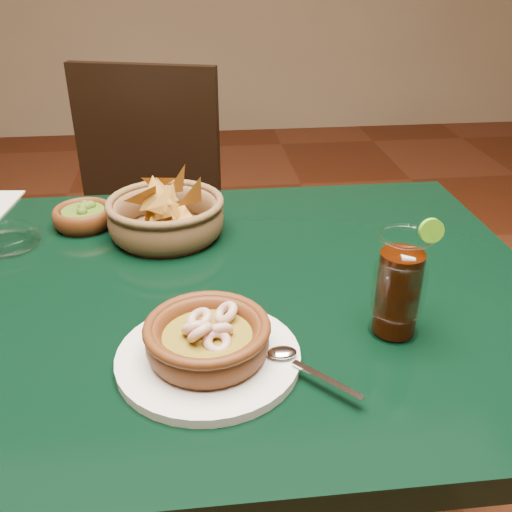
{
  "coord_description": "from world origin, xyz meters",
  "views": [
    {
      "loc": [
        0.06,
        -0.76,
        1.21
      ],
      "look_at": [
        0.14,
        -0.02,
        0.81
      ],
      "focal_mm": 40.0,
      "sensor_mm": 36.0,
      "label": 1
    }
  ],
  "objects": [
    {
      "name": "dining_table",
      "position": [
        0.0,
        0.0,
        0.65
      ],
      "size": [
        1.2,
        0.8,
        0.75
      ],
      "color": "black",
      "rests_on": "ground"
    },
    {
      "name": "dining_chair",
      "position": [
        -0.11,
        0.71,
        0.52
      ],
      "size": [
        0.54,
        0.54,
        0.95
      ],
      "color": "black",
      "rests_on": "ground"
    },
    {
      "name": "shrimp_plate",
      "position": [
        0.06,
        -0.18,
        0.78
      ],
      "size": [
        0.29,
        0.23,
        0.07
      ],
      "color": "silver",
      "rests_on": "dining_table"
    },
    {
      "name": "chip_basket",
      "position": [
        -0.0,
        0.19,
        0.79
      ],
      "size": [
        0.24,
        0.24,
        0.15
      ],
      "color": "brown",
      "rests_on": "dining_table"
    },
    {
      "name": "guacamole_ramekin",
      "position": [
        -0.16,
        0.25,
        0.77
      ],
      "size": [
        0.13,
        0.13,
        0.05
      ],
      "color": "#47200C",
      "rests_on": "dining_table"
    },
    {
      "name": "cola_drink",
      "position": [
        0.32,
        -0.15,
        0.82
      ],
      "size": [
        0.15,
        0.15,
        0.17
      ],
      "color": "white",
      "rests_on": "dining_table"
    },
    {
      "name": "glass_ashtray",
      "position": [
        -0.28,
        0.18,
        0.76
      ],
      "size": [
        0.13,
        0.13,
        0.03
      ],
      "color": "white",
      "rests_on": "dining_table"
    }
  ]
}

